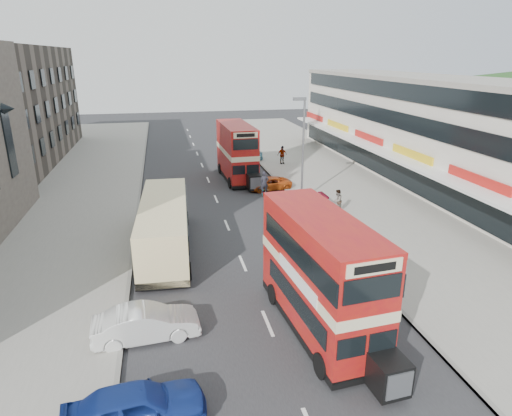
{
  "coord_description": "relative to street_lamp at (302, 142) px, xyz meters",
  "views": [
    {
      "loc": [
        -3.94,
        -14.03,
        11.02
      ],
      "look_at": [
        0.32,
        5.91,
        3.97
      ],
      "focal_mm": 30.97,
      "sensor_mm": 36.0,
      "label": 1
    }
  ],
  "objects": [
    {
      "name": "pavement_left",
      "position": [
        -18.52,
        2.0,
        -4.71
      ],
      "size": [
        12.0,
        90.0,
        0.15
      ],
      "primitive_type": "cube",
      "color": "gray",
      "rests_on": "ground"
    },
    {
      "name": "pavement_right",
      "position": [
        5.48,
        2.0,
        -4.71
      ],
      "size": [
        12.0,
        90.0,
        0.15
      ],
      "primitive_type": "cube",
      "color": "gray",
      "rests_on": "ground"
    },
    {
      "name": "coach",
      "position": [
        -10.68,
        -7.22,
        -3.15
      ],
      "size": [
        3.16,
        10.6,
        2.78
      ],
      "rotation": [
        0.0,
        0.0,
        -0.05
      ],
      "color": "black",
      "rests_on": "ground"
    },
    {
      "name": "pedestrian_far",
      "position": [
        1.82,
        12.29,
        -3.69
      ],
      "size": [
        1.19,
        0.71,
        1.9
      ],
      "primitive_type": "imported",
      "rotation": [
        0.0,
        0.0,
        0.24
      ],
      "color": "gray",
      "rests_on": "pavement_right"
    },
    {
      "name": "car_right_c",
      "position": [
        -1.88,
        14.68,
        -4.08
      ],
      "size": [
        4.14,
        1.71,
        1.4
      ],
      "primitive_type": "imported",
      "rotation": [
        0.0,
        0.0,
        -1.56
      ],
      "color": "#599CB2",
      "rests_on": "ground"
    },
    {
      "name": "commercial_row",
      "position": [
        13.42,
        4.0,
        -0.09
      ],
      "size": [
        9.9,
        46.2,
        9.3
      ],
      "color": "beige",
      "rests_on": "ground"
    },
    {
      "name": "car_right_b",
      "position": [
        -1.7,
        3.71,
        -4.24
      ],
      "size": [
        4.07,
        2.21,
        1.08
      ],
      "primitive_type": "imported",
      "rotation": [
        0.0,
        0.0,
        -1.46
      ],
      "color": "#C74D13",
      "rests_on": "ground"
    },
    {
      "name": "kerb_left",
      "position": [
        -12.62,
        2.0,
        -4.71
      ],
      "size": [
        0.2,
        90.0,
        0.16
      ],
      "primitive_type": "cube",
      "color": "gray",
      "rests_on": "ground"
    },
    {
      "name": "cyclist",
      "position": [
        -2.61,
        1.48,
        -3.97
      ],
      "size": [
        0.7,
        1.55,
        2.22
      ],
      "rotation": [
        0.0,
        0.0,
        0.03
      ],
      "color": "gray",
      "rests_on": "ground"
    },
    {
      "name": "bus_second",
      "position": [
        -3.79,
        7.72,
        -2.18
      ],
      "size": [
        2.73,
        9.03,
        4.96
      ],
      "rotation": [
        0.0,
        0.0,
        3.17
      ],
      "color": "black",
      "rests_on": "ground"
    },
    {
      "name": "road_surface",
      "position": [
        -6.52,
        2.0,
        -4.78
      ],
      "size": [
        12.0,
        90.0,
        0.01
      ],
      "primitive_type": "cube",
      "color": "#28282B",
      "rests_on": "ground"
    },
    {
      "name": "pedestrian_near",
      "position": [
        1.77,
        -3.3,
        -3.78
      ],
      "size": [
        0.75,
        0.74,
        1.7
      ],
      "primitive_type": "imported",
      "rotation": [
        0.0,
        0.0,
        3.89
      ],
      "color": "gray",
      "rests_on": "pavement_right"
    },
    {
      "name": "car_left_front",
      "position": [
        -11.62,
        -16.0,
        -4.08
      ],
      "size": [
        4.39,
        1.8,
        1.41
      ],
      "primitive_type": "imported",
      "rotation": [
        0.0,
        0.0,
        1.64
      ],
      "color": "silver",
      "rests_on": "ground"
    },
    {
      "name": "car_left_near",
      "position": [
        -11.84,
        -20.64,
        -4.04
      ],
      "size": [
        4.58,
        2.33,
        1.5
      ],
      "primitive_type": "imported",
      "rotation": [
        0.0,
        0.0,
        1.7
      ],
      "color": "navy",
      "rests_on": "ground"
    },
    {
      "name": "bus_main",
      "position": [
        -4.5,
        -16.79,
        -2.22
      ],
      "size": [
        3.14,
        8.9,
        4.86
      ],
      "rotation": [
        0.0,
        0.0,
        3.23
      ],
      "color": "black",
      "rests_on": "ground"
    },
    {
      "name": "car_right_a",
      "position": [
        -1.02,
        -2.36,
        -4.14
      ],
      "size": [
        4.47,
        1.88,
        1.29
      ],
      "primitive_type": "imported",
      "rotation": [
        0.0,
        0.0,
        -1.55
      ],
      "color": "#A2102D",
      "rests_on": "ground"
    },
    {
      "name": "ground",
      "position": [
        -6.52,
        -18.0,
        -4.78
      ],
      "size": [
        160.0,
        160.0,
        0.0
      ],
      "primitive_type": "plane",
      "color": "#28282B",
      "rests_on": "ground"
    },
    {
      "name": "kerb_right",
      "position": [
        -0.42,
        2.0,
        -4.71
      ],
      "size": [
        0.2,
        90.0,
        0.16
      ],
      "primitive_type": "cube",
      "color": "gray",
      "rests_on": "ground"
    },
    {
      "name": "street_lamp",
      "position": [
        0.0,
        0.0,
        0.0
      ],
      "size": [
        1.0,
        0.2,
        8.12
      ],
      "color": "slate",
      "rests_on": "ground"
    }
  ]
}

